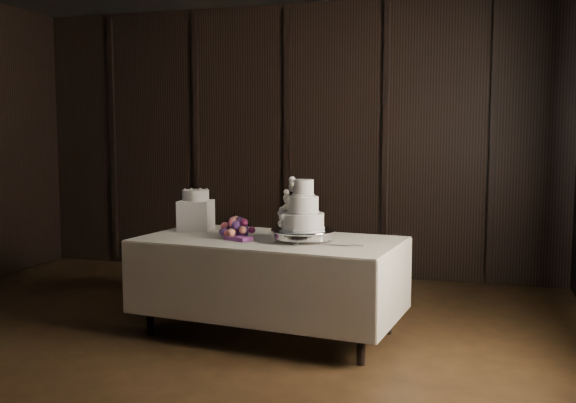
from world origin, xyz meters
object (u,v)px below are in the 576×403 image
Objects in this scene: cake_stand at (303,236)px; wedding_cake at (299,210)px; box_pedestal at (196,215)px; small_cake at (196,195)px; bouquet at (237,229)px; display_table at (269,282)px.

cake_stand is 1.29× the size of wedding_cake.
box_pedestal is (-0.98, 0.34, -0.11)m from wedding_cake.
small_cake is at bearing 162.33° from cake_stand.
cake_stand is at bearing -17.67° from box_pedestal.
wedding_cake reaches higher than bouquet.
bouquet is (-0.54, 0.04, 0.02)m from cake_stand.
wedding_cake is at bearing -6.05° from bouquet.
wedding_cake is 1.05m from box_pedestal.
box_pedestal is 1.17× the size of small_cake.
wedding_cake reaches higher than box_pedestal.
small_cake is (-0.72, 0.25, 0.64)m from display_table.
box_pedestal reaches higher than bouquet.
bouquet reaches higher than cake_stand.
display_table is 0.49m from cake_stand.
bouquet is at bearing 156.04° from wedding_cake.
display_table is 0.48m from bouquet.
bouquet is (-0.25, -0.03, 0.41)m from display_table.
cake_stand is 0.20m from wedding_cake.
bouquet reaches higher than display_table.
wedding_cake is at bearing -150.26° from cake_stand.
cake_stand is 1.86× the size of box_pedestal.
small_cake is (-1.01, 0.32, 0.25)m from cake_stand.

